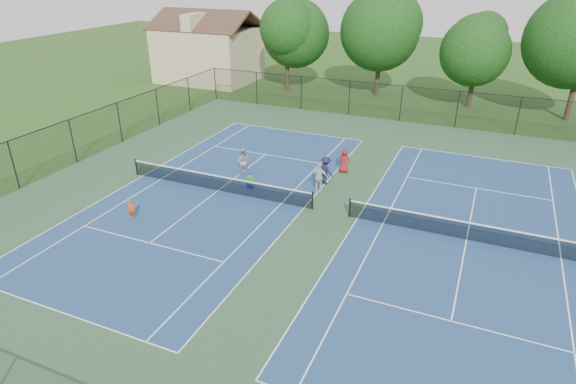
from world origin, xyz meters
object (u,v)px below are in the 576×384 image
at_px(child_player, 132,210).
at_px(ball_crate, 251,186).
at_px(bystander_a, 319,177).
at_px(tree_back_c, 478,46).
at_px(instructor, 243,161).
at_px(ball_hopper, 250,180).
at_px(bystander_b, 326,170).
at_px(clapboard_house, 208,52).
at_px(tree_back_b, 382,26).
at_px(bystander_c, 344,161).
at_px(tree_back_a, 287,30).

distance_m(child_player, ball_crate, 7.06).
xyz_separation_m(child_player, bystander_a, (7.85, 7.04, 0.37)).
bearing_deg(child_player, tree_back_c, 42.13).
height_order(instructor, bystander_a, bystander_a).
bearing_deg(ball_hopper, bystander_b, 31.39).
xyz_separation_m(child_player, ball_crate, (3.96, 5.83, -0.37)).
xyz_separation_m(tree_back_c, ball_crate, (-10.41, -23.90, -5.32)).
distance_m(clapboard_house, bystander_b, 30.49).
distance_m(bystander_b, ball_crate, 4.61).
height_order(child_player, bystander_a, bystander_a).
relative_size(instructor, bystander_a, 0.98).
bearing_deg(tree_back_b, bystander_c, -81.73).
distance_m(bystander_a, ball_hopper, 4.10).
bearing_deg(tree_back_c, tree_back_b, 173.66).
height_order(tree_back_b, ball_crate, tree_back_b).
distance_m(clapboard_house, instructor, 27.58).
height_order(tree_back_c, bystander_a, tree_back_c).
distance_m(clapboard_house, ball_hopper, 29.79).
height_order(instructor, ball_crate, instructor).
bearing_deg(tree_back_a, child_player, -82.80).
bearing_deg(ball_crate, bystander_a, 17.26).
relative_size(tree_back_a, bystander_b, 5.24).
xyz_separation_m(instructor, bystander_c, (5.76, 2.85, -0.09)).
xyz_separation_m(clapboard_house, ball_crate, (17.59, -23.90, -2.93)).
bearing_deg(bystander_b, ball_hopper, 56.19).
height_order(tree_back_c, ball_crate, tree_back_c).
bearing_deg(tree_back_b, ball_hopper, -93.25).
xyz_separation_m(clapboard_house, bystander_b, (21.47, -21.53, -2.22)).
xyz_separation_m(tree_back_a, bystander_b, (11.47, -20.53, -5.16)).
bearing_deg(bystander_a, bystander_b, -97.25).
distance_m(child_player, bystander_b, 11.36).
bearing_deg(instructor, bystander_a, 156.39).
height_order(tree_back_c, bystander_c, tree_back_c).
bearing_deg(tree_back_a, bystander_a, -62.10).
height_order(clapboard_house, ball_hopper, clapboard_house).
relative_size(tree_back_c, bystander_b, 4.80).
relative_size(tree_back_c, ball_crate, 22.79).
bearing_deg(bystander_c, clapboard_house, -53.82).
relative_size(bystander_a, bystander_c, 1.14).
relative_size(tree_back_b, child_player, 9.49).
height_order(tree_back_a, tree_back_c, tree_back_a).
bearing_deg(child_player, tree_back_b, 58.01).
bearing_deg(tree_back_a, clapboard_house, 174.29).
bearing_deg(bystander_b, bystander_c, -77.85).
xyz_separation_m(child_player, instructor, (2.57, 7.52, 0.35)).
xyz_separation_m(tree_back_b, instructor, (-2.80, -23.22, -5.72)).
xyz_separation_m(tree_back_a, ball_crate, (7.59, -22.90, -5.88)).
xyz_separation_m(bystander_b, ball_hopper, (-3.89, -2.37, -0.34)).
height_order(tree_back_b, instructor, tree_back_b).
distance_m(instructor, ball_hopper, 2.21).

